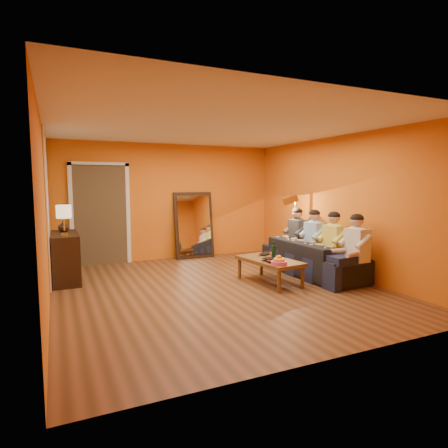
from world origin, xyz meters
name	(u,v)px	position (x,y,z in m)	size (l,w,h in m)	color
room_shell	(208,208)	(0.00, 0.37, 1.30)	(5.00, 5.50, 2.60)	brown
white_accent	(48,207)	(-2.48, 1.75, 1.30)	(0.02, 1.90, 2.58)	white
doorway_recess	(100,215)	(-1.50, 2.83, 1.05)	(1.06, 0.30, 2.10)	#3F2D19
door_jamb_left	(71,216)	(-2.07, 2.71, 1.05)	(0.08, 0.06, 2.20)	white
door_jamb_right	(128,214)	(-0.93, 2.71, 1.05)	(0.08, 0.06, 2.20)	white
door_header	(99,164)	(-1.50, 2.71, 2.12)	(1.22, 0.06, 0.08)	white
mirror_frame	(194,225)	(0.55, 2.63, 0.76)	(0.92, 0.06, 1.52)	black
mirror_glass	(194,225)	(0.55, 2.59, 0.76)	(0.78, 0.02, 1.36)	white
sideboard	(65,257)	(-2.24, 1.55, 0.42)	(0.44, 1.18, 0.85)	black
table_lamp	(64,220)	(-2.24, 1.25, 1.10)	(0.24, 0.24, 0.51)	beige
sofa	(312,258)	(2.00, 0.13, 0.33)	(0.87, 2.23, 0.65)	black
coffee_table	(269,271)	(0.96, -0.06, 0.21)	(0.62, 1.22, 0.42)	brown
floor_lamp	(295,232)	(2.10, 0.84, 0.72)	(0.30, 0.24, 1.44)	gold
dog	(325,262)	(2.01, -0.24, 0.32)	(0.35, 0.54, 0.63)	olive
person_far_left	(357,251)	(2.13, -0.87, 0.61)	(0.70, 0.44, 1.22)	beige
person_mid_left	(334,246)	(2.13, -0.32, 0.61)	(0.70, 0.44, 1.22)	#D9D048
person_mid_right	(314,242)	(2.13, 0.23, 0.61)	(0.70, 0.44, 1.22)	#90B6DF
person_far_right	(297,238)	(2.13, 0.78, 0.61)	(0.70, 0.44, 1.22)	#2F2F34
fruit_bowl	(279,260)	(0.86, -0.51, 0.50)	(0.26, 0.26, 0.16)	#DC4D81
wine_bottle	(274,250)	(1.01, -0.11, 0.58)	(0.07, 0.07, 0.31)	black
tumbler	(272,255)	(1.08, 0.06, 0.46)	(0.09, 0.09, 0.08)	#B27F3F
laptop	(268,254)	(1.14, 0.29, 0.43)	(0.36, 0.23, 0.03)	black
book_lower	(267,262)	(0.78, -0.26, 0.43)	(0.19, 0.25, 0.02)	black
book_mid	(267,260)	(0.79, -0.25, 0.45)	(0.19, 0.25, 0.02)	#9E1512
book_upper	(267,259)	(0.78, -0.27, 0.47)	(0.15, 0.20, 0.02)	black
vase	(64,226)	(-2.24, 1.80, 0.95)	(0.20, 0.20, 0.21)	black
flowers	(63,211)	(-2.24, 1.80, 1.23)	(0.17, 0.17, 0.51)	#9E1512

